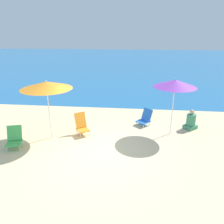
{
  "coord_description": "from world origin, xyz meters",
  "views": [
    {
      "loc": [
        1.24,
        -6.57,
        3.9
      ],
      "look_at": [
        0.42,
        1.2,
        1.0
      ],
      "focal_mm": 35.0,
      "sensor_mm": 36.0,
      "label": 1
    }
  ],
  "objects_px": {
    "beach_chair_blue": "(145,118)",
    "beach_chair_green": "(14,138)",
    "person_seated_near": "(191,121)",
    "beach_chair_orange": "(82,124)",
    "beach_umbrella_orange": "(46,85)",
    "beach_umbrella_purple": "(175,83)"
  },
  "relations": [
    {
      "from": "beach_chair_green",
      "to": "person_seated_near",
      "type": "relative_size",
      "value": 0.88
    },
    {
      "from": "beach_umbrella_purple",
      "to": "beach_chair_blue",
      "type": "relative_size",
      "value": 2.94
    },
    {
      "from": "beach_chair_orange",
      "to": "beach_chair_green",
      "type": "bearing_deg",
      "value": 177.5
    },
    {
      "from": "beach_umbrella_orange",
      "to": "beach_chair_orange",
      "type": "relative_size",
      "value": 2.63
    },
    {
      "from": "beach_umbrella_orange",
      "to": "beach_chair_orange",
      "type": "distance_m",
      "value": 2.05
    },
    {
      "from": "beach_chair_orange",
      "to": "beach_chair_green",
      "type": "relative_size",
      "value": 1.14
    },
    {
      "from": "beach_umbrella_orange",
      "to": "person_seated_near",
      "type": "bearing_deg",
      "value": 14.36
    },
    {
      "from": "beach_umbrella_orange",
      "to": "beach_chair_orange",
      "type": "height_order",
      "value": "beach_umbrella_orange"
    },
    {
      "from": "beach_chair_orange",
      "to": "beach_chair_blue",
      "type": "bearing_deg",
      "value": -8.43
    },
    {
      "from": "beach_chair_blue",
      "to": "beach_chair_orange",
      "type": "bearing_deg",
      "value": -113.06
    },
    {
      "from": "beach_umbrella_purple",
      "to": "beach_umbrella_orange",
      "type": "relative_size",
      "value": 1.0
    },
    {
      "from": "beach_umbrella_orange",
      "to": "beach_chair_blue",
      "type": "height_order",
      "value": "beach_umbrella_orange"
    },
    {
      "from": "beach_umbrella_purple",
      "to": "beach_chair_green",
      "type": "bearing_deg",
      "value": -163.59
    },
    {
      "from": "beach_chair_blue",
      "to": "person_seated_near",
      "type": "relative_size",
      "value": 0.9
    },
    {
      "from": "beach_chair_blue",
      "to": "beach_chair_green",
      "type": "relative_size",
      "value": 1.02
    },
    {
      "from": "beach_chair_orange",
      "to": "person_seated_near",
      "type": "height_order",
      "value": "beach_chair_orange"
    },
    {
      "from": "beach_umbrella_purple",
      "to": "beach_chair_orange",
      "type": "distance_m",
      "value": 3.93
    },
    {
      "from": "beach_chair_green",
      "to": "beach_umbrella_orange",
      "type": "bearing_deg",
      "value": 23.07
    },
    {
      "from": "beach_umbrella_orange",
      "to": "beach_umbrella_purple",
      "type": "bearing_deg",
      "value": 10.17
    },
    {
      "from": "beach_chair_blue",
      "to": "beach_chair_green",
      "type": "height_order",
      "value": "beach_chair_green"
    },
    {
      "from": "beach_umbrella_orange",
      "to": "beach_chair_green",
      "type": "distance_m",
      "value": 2.18
    },
    {
      "from": "beach_umbrella_orange",
      "to": "person_seated_near",
      "type": "relative_size",
      "value": 2.64
    }
  ]
}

